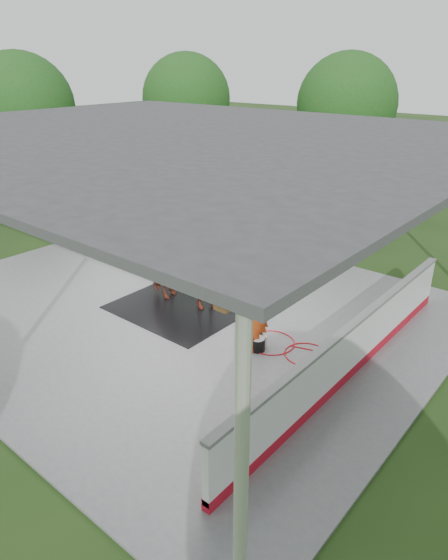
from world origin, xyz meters
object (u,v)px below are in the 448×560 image
Objects in this scene: dasher_board at (352,351)px; wash_bucket at (258,344)px; horse at (182,268)px; handler at (256,307)px.

dasher_board reaches higher than wash_bucket.
horse is 2.72m from wash_bucket.
wash_bucket is at bearing -168.86° from dasher_board.
horse reaches higher than wash_bucket.
handler reaches higher than wash_bucket.
dasher_board is at bearing -100.68° from horse.
wash_bucket is (-1.84, -0.36, -0.40)m from dasher_board.
dasher_board is at bearing 11.14° from wash_bucket.
handler is (-1.92, -0.35, 0.39)m from dasher_board.
horse is at bearing -111.44° from handler.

